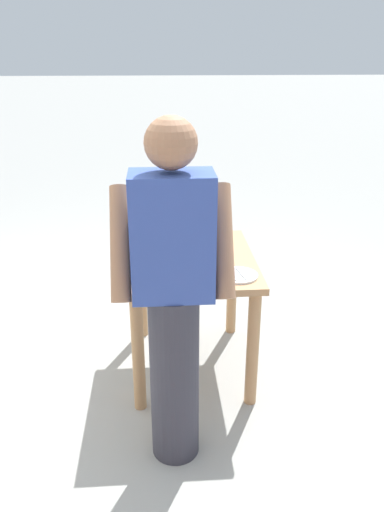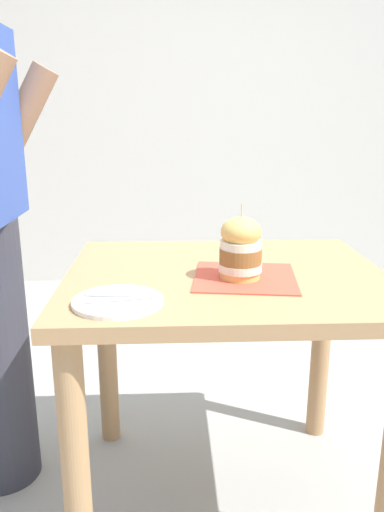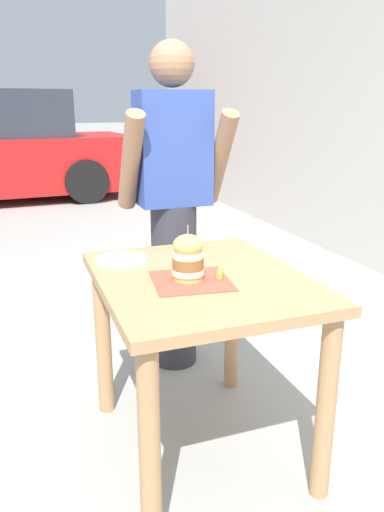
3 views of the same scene
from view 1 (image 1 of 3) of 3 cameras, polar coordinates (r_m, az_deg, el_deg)
ground_plane at (r=3.38m, az=-0.12°, el=-12.26°), size 80.00×80.00×0.00m
patio_table at (r=3.07m, az=-0.13°, el=-2.72°), size 0.76×0.92×0.77m
serving_paper at (r=3.05m, az=0.85°, el=0.24°), size 0.31×0.31×0.00m
sandwich at (r=3.01m, az=1.02°, el=1.67°), size 0.12×0.12×0.21m
pickle_spear at (r=3.04m, az=-1.29°, el=0.43°), size 0.06×0.09×0.02m
side_plate_with_forks at (r=2.77m, az=5.29°, el=-2.20°), size 0.22×0.22×0.02m
diner_across_table at (r=2.28m, az=-2.15°, el=-4.70°), size 0.55×0.35×1.69m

